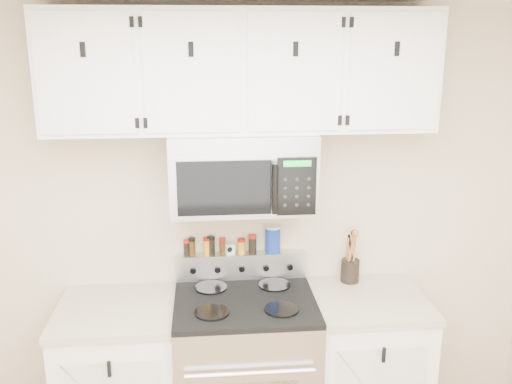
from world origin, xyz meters
TOP-DOWN VIEW (x-y plane):
  - back_wall at (0.00, 1.75)m, footprint 3.50×0.01m
  - range at (0.00, 1.43)m, footprint 0.76×0.65m
  - base_cabinet_left at (-0.69, 1.45)m, footprint 0.64×0.62m
  - base_cabinet_right at (0.69, 1.45)m, footprint 0.64×0.62m
  - microwave at (0.00, 1.55)m, footprint 0.76×0.44m
  - upper_cabinets at (-0.00, 1.58)m, footprint 2.00×0.35m
  - utensil_crock at (0.64, 1.66)m, footprint 0.11×0.11m
  - kitchen_timer at (-0.07, 1.71)m, footprint 0.07×0.06m
  - salt_canister at (0.18, 1.71)m, footprint 0.09×0.09m
  - spice_jar_0 at (-0.31, 1.71)m, footprint 0.04×0.04m
  - spice_jar_1 at (-0.28, 1.71)m, footprint 0.04×0.04m
  - spice_jar_2 at (-0.20, 1.71)m, footprint 0.04×0.04m
  - spice_jar_3 at (-0.18, 1.71)m, footprint 0.04×0.04m
  - spice_jar_4 at (-0.17, 1.71)m, footprint 0.05×0.05m
  - spice_jar_5 at (-0.11, 1.71)m, footprint 0.04×0.04m
  - spice_jar_6 at (0.00, 1.71)m, footprint 0.05×0.05m
  - spice_jar_7 at (0.07, 1.71)m, footprint 0.05×0.05m
  - spice_jar_8 at (0.17, 1.71)m, footprint 0.05×0.05m
  - spice_jar_9 at (0.18, 1.71)m, footprint 0.04×0.04m

SIDE VIEW (x-z plane):
  - base_cabinet_left at x=-0.69m, z-range 0.00..0.92m
  - base_cabinet_right at x=0.69m, z-range 0.00..0.92m
  - range at x=0.00m, z-range -0.06..1.04m
  - utensil_crock at x=0.64m, z-range 0.84..1.16m
  - kitchen_timer at x=-0.07m, z-range 1.10..1.16m
  - spice_jar_9 at x=0.18m, z-range 1.10..1.19m
  - spice_jar_6 at x=0.00m, z-range 1.10..1.19m
  - spice_jar_0 at x=-0.31m, z-range 1.10..1.20m
  - spice_jar_5 at x=-0.11m, z-range 1.10..1.20m
  - spice_jar_3 at x=-0.18m, z-range 1.10..1.20m
  - spice_jar_2 at x=-0.20m, z-range 1.10..1.20m
  - spice_jar_8 at x=0.17m, z-range 1.10..1.20m
  - spice_jar_1 at x=-0.28m, z-range 1.10..1.21m
  - spice_jar_4 at x=-0.17m, z-range 1.10..1.21m
  - spice_jar_7 at x=0.07m, z-range 1.10..1.21m
  - salt_canister at x=0.18m, z-range 1.10..1.26m
  - back_wall at x=0.00m, z-range 0.00..2.50m
  - microwave at x=0.00m, z-range 1.42..1.84m
  - upper_cabinets at x=0.00m, z-range 1.84..2.46m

